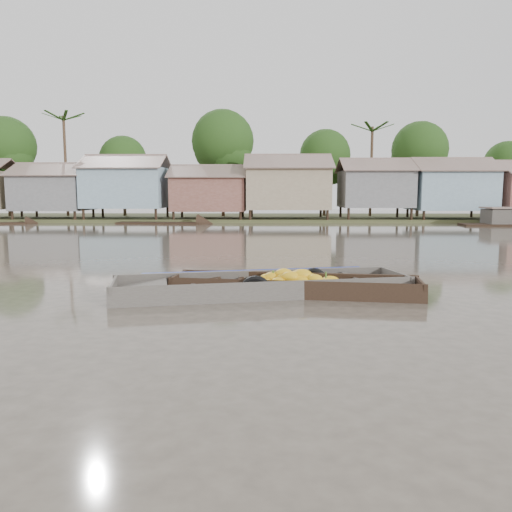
{
  "coord_description": "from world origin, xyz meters",
  "views": [
    {
      "loc": [
        0.72,
        -11.0,
        2.37
      ],
      "look_at": [
        0.49,
        1.18,
        0.8
      ],
      "focal_mm": 35.0,
      "sensor_mm": 36.0,
      "label": 1
    }
  ],
  "objects": [
    {
      "name": "riverbank",
      "position": [
        3.03,
        31.86,
        3.07
      ],
      "size": [
        120.0,
        12.47,
        10.22
      ],
      "color": "#384723",
      "rests_on": "ground"
    },
    {
      "name": "banana_boat",
      "position": [
        1.33,
        0.5,
        0.17
      ],
      "size": [
        5.9,
        2.13,
        0.79
      ],
      "rotation": [
        0.0,
        0.0,
        -0.13
      ],
      "color": "black",
      "rests_on": "ground"
    },
    {
      "name": "ground",
      "position": [
        0.0,
        0.0,
        0.0
      ],
      "size": [
        120.0,
        120.0,
        0.0
      ],
      "primitive_type": "plane",
      "color": "#484137",
      "rests_on": "ground"
    },
    {
      "name": "distant_boats",
      "position": [
        13.88,
        23.98,
        0.22
      ],
      "size": [
        47.34,
        16.03,
        1.38
      ],
      "color": "black",
      "rests_on": "ground"
    },
    {
      "name": "viewer_boat",
      "position": [
        0.66,
        0.52,
        0.05
      ],
      "size": [
        7.1,
        3.22,
        0.55
      ],
      "rotation": [
        0.0,
        0.0,
        0.21
      ],
      "color": "#423C38",
      "rests_on": "ground"
    }
  ]
}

